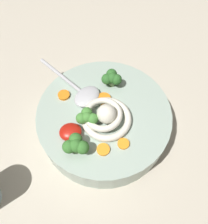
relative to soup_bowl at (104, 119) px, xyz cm
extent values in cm
cube|color=#BCB29E|center=(-3.36, -0.92, -5.50)|extent=(110.66, 110.66, 4.20)
cylinder|color=#9EB2A3|center=(0.00, 0.00, -0.11)|extent=(27.86, 27.86, 6.59)
cylinder|color=olive|center=(0.00, 0.00, 0.15)|extent=(24.52, 24.52, 6.06)
torus|color=silver|center=(-0.28, 1.95, 3.87)|extent=(9.97, 9.97, 1.38)
torus|color=silver|center=(0.37, 1.52, 4.97)|extent=(10.68, 10.68, 1.24)
sphere|color=silver|center=(-0.28, 1.95, 5.66)|extent=(3.87, 3.87, 3.87)
ellipsoid|color=#B7B7BC|center=(3.15, -3.72, 3.98)|extent=(7.42, 7.23, 1.60)
cylinder|color=#B7B7BC|center=(7.99, -9.45, 3.98)|extent=(10.29, 11.98, 0.80)
ellipsoid|color=#B2190F|center=(6.92, 4.21, 4.15)|extent=(4.27, 3.85, 1.92)
cylinder|color=#7A9E60|center=(-2.56, -6.66, 3.82)|extent=(1.19, 1.19, 1.28)
sphere|color=#2D6628|center=(-2.56, -6.66, 5.63)|extent=(2.34, 2.34, 2.34)
sphere|color=#2D6628|center=(-1.39, -6.66, 5.42)|extent=(2.34, 2.34, 2.34)
sphere|color=#2D6628|center=(-3.63, -6.24, 5.53)|extent=(2.34, 2.34, 2.34)
sphere|color=#2D6628|center=(-2.56, -7.84, 5.46)|extent=(2.34, 2.34, 2.34)
cylinder|color=#7A9E60|center=(5.91, 7.75, 3.86)|extent=(1.25, 1.25, 1.34)
sphere|color=#38752D|center=(5.91, 7.75, 5.76)|extent=(2.46, 2.46, 2.46)
sphere|color=#38752D|center=(7.14, 7.75, 5.54)|extent=(2.46, 2.46, 2.46)
sphere|color=#38752D|center=(4.79, 8.19, 5.65)|extent=(2.46, 2.46, 2.46)
sphere|color=#38752D|center=(5.91, 6.51, 5.58)|extent=(2.46, 2.46, 2.46)
cylinder|color=#7A9E60|center=(3.48, 2.13, 3.79)|extent=(1.12, 1.12, 1.20)
sphere|color=#478938|center=(3.48, 2.13, 5.49)|extent=(2.21, 2.21, 2.21)
sphere|color=#478938|center=(4.58, 2.13, 5.29)|extent=(2.21, 2.21, 2.21)
sphere|color=#478938|center=(2.47, 2.53, 5.39)|extent=(2.21, 2.21, 2.21)
sphere|color=#478938|center=(3.48, 1.03, 5.33)|extent=(2.21, 2.21, 2.21)
cylinder|color=orange|center=(-2.81, 7.45, 3.42)|extent=(2.23, 2.23, 0.47)
cylinder|color=orange|center=(1.10, 8.16, 3.42)|extent=(2.46, 2.46, 0.46)
cylinder|color=orange|center=(8.02, -4.98, 3.48)|extent=(2.50, 2.50, 0.60)
cylinder|color=orange|center=(-0.31, -2.92, 3.58)|extent=(2.92, 2.92, 0.78)
camera|label=1|loc=(2.78, 23.66, 43.38)|focal=36.62mm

